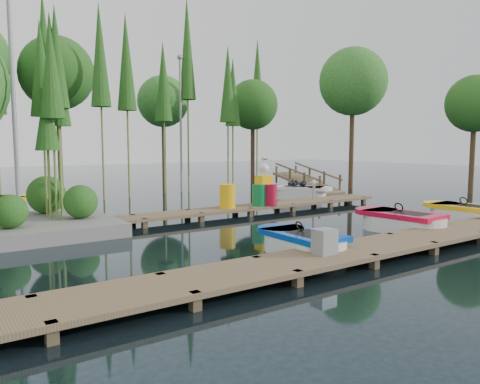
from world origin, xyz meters
TOP-DOWN VIEW (x-y plane):
  - ground_plane at (0.00, 0.00)m, footprint 90.00×90.00m
  - near_dock at (0.00, -4.50)m, footprint 18.00×1.50m
  - far_dock at (1.00, 2.50)m, footprint 15.00×1.20m
  - tree_screen at (-2.04, 10.60)m, footprint 34.42×18.53m
  - lamp_island at (-5.50, 2.50)m, footprint 0.30×0.30m
  - lamp_rear at (4.00, 11.00)m, footprint 0.30×0.30m
  - ramp at (9.00, 6.50)m, footprint 1.50×3.94m
  - boat_blue at (-0.42, -3.35)m, footprint 1.21×2.60m
  - boat_red at (3.93, -2.92)m, footprint 1.51×2.92m
  - boat_yellow_near at (7.10, -3.11)m, footprint 1.38×2.81m
  - boat_white_far at (7.08, 4.91)m, footprint 2.60×3.00m
  - utility_cabinet at (-0.84, -4.50)m, footprint 0.44×0.37m
  - yellow_barrel at (1.35, 2.50)m, footprint 0.57×0.57m
  - drum_cluster at (2.93, 2.35)m, footprint 1.07×0.98m
  - seagull_post at (5.59, 2.50)m, footprint 0.51×0.27m

SIDE VIEW (x-z plane):
  - ground_plane at x=0.00m, z-range 0.00..0.00m
  - far_dock at x=1.00m, z-range -0.02..0.48m
  - near_dock at x=0.00m, z-range -0.02..0.48m
  - boat_blue at x=-0.42m, z-range -0.18..0.69m
  - boat_yellow_near at x=7.10m, z-range -0.20..0.73m
  - boat_red at x=3.93m, z-range -0.20..0.75m
  - boat_white_far at x=7.08m, z-range -0.36..0.95m
  - utility_cabinet at x=-0.84m, z-range 0.30..0.83m
  - ramp at x=9.00m, z-range -0.16..1.33m
  - yellow_barrel at x=1.35m, z-range 0.30..1.16m
  - drum_cluster at x=2.93m, z-range -0.08..1.76m
  - seagull_post at x=5.59m, z-range 0.44..1.26m
  - lamp_island at x=-5.50m, z-range 0.64..7.89m
  - lamp_rear at x=4.00m, z-range 0.64..7.89m
  - tree_screen at x=-2.04m, z-range 0.96..11.27m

